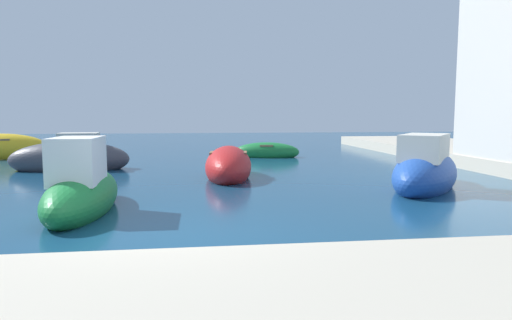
{
  "coord_description": "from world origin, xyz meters",
  "views": [
    {
      "loc": [
        0.43,
        -7.05,
        2.03
      ],
      "look_at": [
        2.49,
        8.82,
        0.36
      ],
      "focal_mm": 31.32,
      "sensor_mm": 36.0,
      "label": 1
    }
  ],
  "objects_px": {
    "moored_boat_0": "(71,158)",
    "moored_boat_2": "(425,171)",
    "moored_boat_5": "(1,150)",
    "moored_boat_1": "(82,191)",
    "moored_boat_4": "(228,166)",
    "moored_boat_6": "(267,152)"
  },
  "relations": [
    {
      "from": "moored_boat_0",
      "to": "moored_boat_1",
      "type": "distance_m",
      "value": 7.62
    },
    {
      "from": "moored_boat_2",
      "to": "moored_boat_6",
      "type": "bearing_deg",
      "value": 56.06
    },
    {
      "from": "moored_boat_0",
      "to": "moored_boat_2",
      "type": "relative_size",
      "value": 1.02
    },
    {
      "from": "moored_boat_1",
      "to": "moored_boat_5",
      "type": "height_order",
      "value": "moored_boat_1"
    },
    {
      "from": "moored_boat_4",
      "to": "moored_boat_6",
      "type": "distance_m",
      "value": 6.84
    },
    {
      "from": "moored_boat_0",
      "to": "moored_boat_1",
      "type": "xyz_separation_m",
      "value": [
        2.19,
        -7.3,
        0.02
      ]
    },
    {
      "from": "moored_boat_4",
      "to": "moored_boat_5",
      "type": "height_order",
      "value": "moored_boat_5"
    },
    {
      "from": "moored_boat_0",
      "to": "moored_boat_6",
      "type": "bearing_deg",
      "value": -157.23
    },
    {
      "from": "moored_boat_0",
      "to": "moored_boat_6",
      "type": "distance_m",
      "value": 8.6
    },
    {
      "from": "moored_boat_4",
      "to": "moored_boat_5",
      "type": "distance_m",
      "value": 12.31
    },
    {
      "from": "moored_boat_4",
      "to": "moored_boat_5",
      "type": "relative_size",
      "value": 0.87
    },
    {
      "from": "moored_boat_0",
      "to": "moored_boat_6",
      "type": "xyz_separation_m",
      "value": [
        7.75,
        3.73,
        -0.17
      ]
    },
    {
      "from": "moored_boat_4",
      "to": "moored_boat_6",
      "type": "height_order",
      "value": "moored_boat_4"
    },
    {
      "from": "moored_boat_1",
      "to": "moored_boat_5",
      "type": "distance_m",
      "value": 13.63
    },
    {
      "from": "moored_boat_0",
      "to": "moored_boat_5",
      "type": "relative_size",
      "value": 0.98
    },
    {
      "from": "moored_boat_1",
      "to": "moored_boat_4",
      "type": "relative_size",
      "value": 1.02
    },
    {
      "from": "moored_boat_5",
      "to": "moored_boat_6",
      "type": "relative_size",
      "value": 1.37
    },
    {
      "from": "moored_boat_5",
      "to": "moored_boat_0",
      "type": "bearing_deg",
      "value": 113.37
    },
    {
      "from": "moored_boat_2",
      "to": "moored_boat_5",
      "type": "height_order",
      "value": "moored_boat_2"
    },
    {
      "from": "moored_boat_5",
      "to": "moored_boat_1",
      "type": "bearing_deg",
      "value": 99.27
    },
    {
      "from": "moored_boat_0",
      "to": "moored_boat_1",
      "type": "relative_size",
      "value": 1.1
    },
    {
      "from": "moored_boat_2",
      "to": "moored_boat_5",
      "type": "relative_size",
      "value": 0.96
    }
  ]
}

